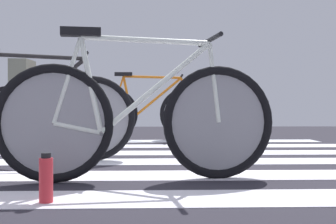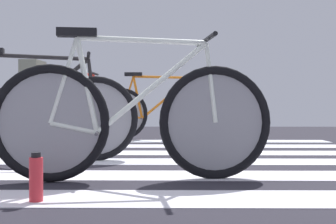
{
  "view_description": "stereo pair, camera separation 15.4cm",
  "coord_description": "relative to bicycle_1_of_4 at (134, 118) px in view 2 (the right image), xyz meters",
  "views": [
    {
      "loc": [
        0.32,
        -3.66,
        0.48
      ],
      "look_at": [
        0.44,
        -0.26,
        0.44
      ],
      "focal_mm": 49.49,
      "sensor_mm": 36.0,
      "label": 1
    },
    {
      "loc": [
        0.47,
        -3.66,
        0.48
      ],
      "look_at": [
        0.44,
        -0.26,
        0.44
      ],
      "focal_mm": 49.49,
      "sensor_mm": 36.0,
      "label": 2
    }
  ],
  "objects": [
    {
      "name": "bicycle_2_of_4",
      "position": [
        -0.92,
        0.94,
        0.0
      ],
      "size": [
        1.72,
        0.55,
        0.93
      ],
      "rotation": [
        0.0,
        0.0,
        0.19
      ],
      "color": "black",
      "rests_on": "ground"
    },
    {
      "name": "bicycle_1_of_4",
      "position": [
        0.0,
        0.0,
        0.0
      ],
      "size": [
        1.73,
        0.52,
        0.93
      ],
      "rotation": [
        0.0,
        0.0,
        0.13
      ],
      "color": "black",
      "rests_on": "ground"
    },
    {
      "name": "bicycle_4_of_4",
      "position": [
        0.04,
        3.54,
        0.0
      ],
      "size": [
        1.74,
        0.52,
        0.93
      ],
      "rotation": [
        0.0,
        0.0,
        -0.02
      ],
      "color": "black",
      "rests_on": "ground"
    },
    {
      "name": "crosswalk_markings",
      "position": [
        -0.26,
        0.96,
        -0.38
      ],
      "size": [
        5.46,
        5.03,
        0.0
      ],
      "color": "silver",
      "rests_on": "ground"
    },
    {
      "name": "water_bottle",
      "position": [
        -0.41,
        -0.65,
        -0.27
      ],
      "size": [
        0.07,
        0.07,
        0.24
      ],
      "color": "red",
      "rests_on": "ground"
    },
    {
      "name": "bicycle_3_of_4",
      "position": [
        -1.21,
        2.94,
        0.0
      ],
      "size": [
        1.74,
        0.52,
        0.93
      ],
      "rotation": [
        0.0,
        0.0,
        -0.04
      ],
      "color": "black",
      "rests_on": "ground"
    },
    {
      "name": "ground",
      "position": [
        -0.23,
        0.8,
        -0.4
      ],
      "size": [
        18.0,
        14.0,
        0.02
      ],
      "color": "#28262F"
    },
    {
      "name": "cyclist_3_of_4",
      "position": [
        -1.52,
        2.95,
        0.29
      ],
      "size": [
        0.32,
        0.42,
        1.04
      ],
      "rotation": [
        0.0,
        0.0,
        -0.04
      ],
      "color": "beige",
      "rests_on": "ground"
    }
  ]
}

